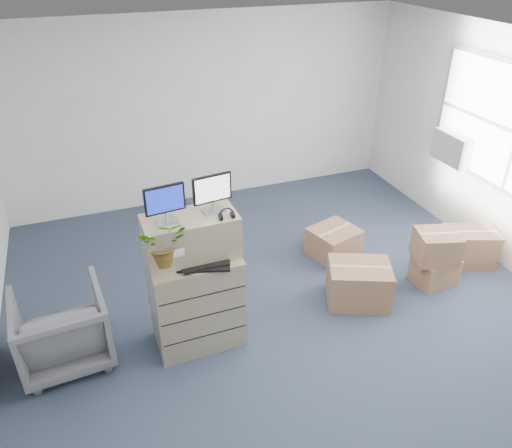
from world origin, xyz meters
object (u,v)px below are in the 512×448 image
object	(u,v)px
potted_plant	(164,247)
monitor_left	(165,202)
office_chair	(61,325)
filing_cabinet_lower	(197,301)
keyboard	(204,265)
water_bottle	(205,244)
monitor_right	(212,191)

from	to	relation	value
potted_plant	monitor_left	bearing A→B (deg)	58.06
monitor_left	office_chair	bearing A→B (deg)	163.93
potted_plant	filing_cabinet_lower	bearing A→B (deg)	17.46
keyboard	potted_plant	size ratio (longest dim) A/B	0.99
filing_cabinet_lower	potted_plant	size ratio (longest dim) A/B	2.07
water_bottle	filing_cabinet_lower	bearing A→B (deg)	-173.50
monitor_left	office_chair	size ratio (longest dim) A/B	0.43
potted_plant	water_bottle	bearing A→B (deg)	14.29
office_chair	keyboard	bearing A→B (deg)	161.04
filing_cabinet_lower	office_chair	world-z (taller)	filing_cabinet_lower
filing_cabinet_lower	water_bottle	size ratio (longest dim) A/B	3.79
monitor_left	monitor_right	xyz separation A→B (m)	(0.45, 0.05, 0.00)
monitor_left	monitor_right	world-z (taller)	monitor_right
potted_plant	office_chair	xyz separation A→B (m)	(-1.02, 0.29, -0.84)
monitor_left	keyboard	xyz separation A→B (m)	(0.27, -0.17, -0.63)
monitor_left	potted_plant	bearing A→B (deg)	-128.72
monitor_right	keyboard	bearing A→B (deg)	-136.16
filing_cabinet_lower	monitor_left	bearing A→B (deg)	173.41
keyboard	monitor_right	bearing A→B (deg)	69.34
filing_cabinet_lower	potted_plant	bearing A→B (deg)	-163.46
water_bottle	potted_plant	bearing A→B (deg)	-165.71
filing_cabinet_lower	potted_plant	world-z (taller)	potted_plant
monitor_left	keyboard	size ratio (longest dim) A/B	0.75
filing_cabinet_lower	monitor_left	distance (m)	1.17
monitor_right	keyboard	world-z (taller)	monitor_right
water_bottle	office_chair	size ratio (longest dim) A/B	0.31
keyboard	water_bottle	distance (m)	0.22
monitor_right	potted_plant	world-z (taller)	monitor_right
filing_cabinet_lower	monitor_right	distance (m)	1.18
monitor_left	water_bottle	world-z (taller)	monitor_left
monitor_right	potted_plant	xyz separation A→B (m)	(-0.51, -0.16, -0.39)
water_bottle	keyboard	bearing A→B (deg)	-110.66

